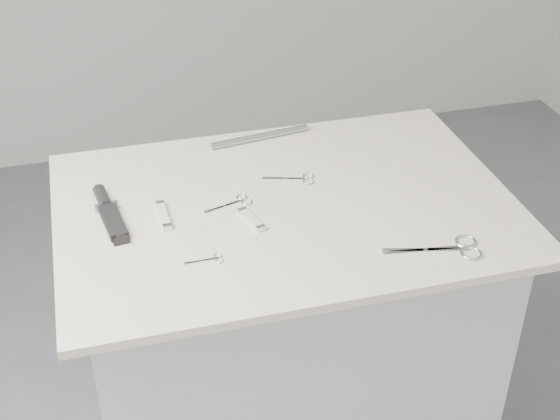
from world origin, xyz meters
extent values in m
cube|color=beige|center=(0.00, 0.00, 0.45)|extent=(0.90, 0.60, 0.90)
cube|color=beige|center=(0.00, 0.00, 0.91)|extent=(1.00, 0.70, 0.02)
cube|color=silver|center=(0.23, -0.24, 0.92)|extent=(0.17, 0.06, 0.00)
cylinder|color=silver|center=(0.23, -0.24, 0.92)|extent=(0.01, 0.01, 0.00)
torus|color=silver|center=(0.32, -0.24, 0.92)|extent=(0.05, 0.05, 0.01)
torus|color=silver|center=(0.31, -0.28, 0.92)|extent=(0.05, 0.05, 0.01)
cube|color=silver|center=(0.03, 0.10, 0.92)|extent=(0.10, 0.05, 0.00)
cylinder|color=silver|center=(0.03, 0.10, 0.92)|extent=(0.01, 0.01, 0.00)
torus|color=silver|center=(0.08, 0.09, 0.92)|extent=(0.03, 0.03, 0.00)
torus|color=silver|center=(0.07, 0.07, 0.92)|extent=(0.03, 0.03, 0.00)
cube|color=silver|center=(-0.13, 0.02, 0.92)|extent=(0.10, 0.04, 0.00)
cylinder|color=silver|center=(-0.13, 0.02, 0.92)|extent=(0.01, 0.01, 0.00)
torus|color=silver|center=(-0.09, 0.05, 0.92)|extent=(0.03, 0.03, 0.00)
torus|color=silver|center=(-0.08, 0.02, 0.92)|extent=(0.03, 0.03, 0.00)
cube|color=silver|center=(-0.22, -0.16, 0.92)|extent=(0.07, 0.01, 0.00)
cylinder|color=silver|center=(-0.22, -0.16, 0.92)|extent=(0.00, 0.00, 0.00)
torus|color=silver|center=(-0.18, -0.15, 0.92)|extent=(0.02, 0.02, 0.00)
torus|color=silver|center=(-0.18, -0.17, 0.92)|extent=(0.02, 0.02, 0.00)
cube|color=black|center=(-0.37, 0.01, 0.93)|extent=(0.05, 0.13, 0.01)
cube|color=#999CA1|center=(-0.38, 0.07, 0.93)|extent=(0.05, 0.01, 0.02)
cylinder|color=black|center=(-0.39, 0.11, 0.93)|extent=(0.04, 0.08, 0.03)
cube|color=beige|center=(-0.27, 0.01, 0.93)|extent=(0.02, 0.10, 0.01)
cube|color=silver|center=(-0.27, 0.06, 0.93)|extent=(0.02, 0.01, 0.01)
cube|color=silver|center=(-0.27, -0.03, 0.93)|extent=(0.02, 0.01, 0.01)
cube|color=beige|center=(-0.09, -0.05, 0.93)|extent=(0.04, 0.09, 0.01)
cube|color=silver|center=(-0.10, -0.01, 0.93)|extent=(0.02, 0.02, 0.01)
cube|color=silver|center=(-0.08, -0.09, 0.93)|extent=(0.02, 0.02, 0.01)
cylinder|color=#999CA1|center=(0.01, 0.30, 0.93)|extent=(0.26, 0.05, 0.02)
camera|label=1|loc=(-0.38, -1.38, 1.86)|focal=50.00mm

